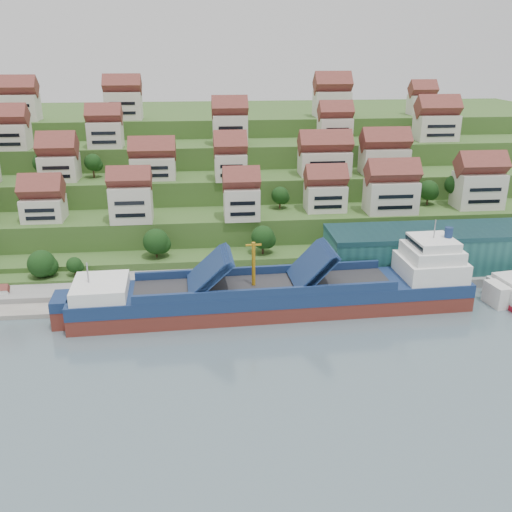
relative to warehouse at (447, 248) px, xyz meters
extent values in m
plane|color=slate|center=(-52.00, -17.00, -7.20)|extent=(300.00, 300.00, 0.00)
cube|color=gray|center=(-32.00, -2.00, -6.10)|extent=(180.00, 14.00, 2.20)
cube|color=#2D4C1E|center=(-52.00, 69.00, -5.20)|extent=(260.00, 128.00, 4.00)
cube|color=#2D4C1E|center=(-52.00, 74.00, -1.70)|extent=(260.00, 118.00, 11.00)
cube|color=#2D4C1E|center=(-52.00, 82.00, 1.80)|extent=(260.00, 102.00, 18.00)
cube|color=#2D4C1E|center=(-52.00, 90.00, 5.30)|extent=(260.00, 86.00, 25.00)
cube|color=#2D4C1E|center=(-52.00, 99.00, 8.30)|extent=(260.00, 68.00, 31.00)
cube|color=beige|center=(-102.28, 22.31, 6.84)|extent=(10.58, 8.57, 6.08)
cube|color=beige|center=(-79.01, 18.47, 8.56)|extent=(10.78, 7.03, 9.51)
cube|color=beige|center=(-50.09, 18.00, 8.03)|extent=(9.31, 7.62, 8.46)
cube|color=beige|center=(-26.19, 23.70, 7.46)|extent=(11.02, 7.73, 7.33)
cube|color=beige|center=(-8.58, 20.05, 8.21)|extent=(13.71, 8.26, 8.82)
cube|color=beige|center=(17.73, 22.44, 8.75)|extent=(13.09, 8.31, 9.89)
cube|color=beige|center=(-100.84, 38.85, 14.39)|extent=(10.47, 8.98, 7.17)
cube|color=beige|center=(-74.20, 37.78, 13.97)|extent=(12.75, 7.90, 6.35)
cube|color=beige|center=(-51.89, 34.50, 14.59)|extent=(9.03, 8.56, 7.59)
cube|color=beige|center=(-23.58, 37.86, 14.33)|extent=(14.95, 8.36, 7.07)
cube|color=beige|center=(-5.35, 37.65, 14.66)|extent=(13.82, 8.18, 7.72)
cube|color=beige|center=(-117.22, 51.49, 21.61)|extent=(11.22, 7.86, 7.61)
cube|color=beige|center=(-89.10, 51.88, 21.69)|extent=(10.25, 7.30, 7.78)
cube|color=beige|center=(-50.80, 53.25, 22.39)|extent=(10.68, 7.79, 9.18)
cube|color=beige|center=(-17.62, 51.38, 21.82)|extent=(10.21, 7.14, 8.04)
cube|color=beige|center=(17.09, 54.66, 21.91)|extent=(13.25, 8.47, 8.23)
cube|color=beige|center=(-118.90, 71.70, 28.01)|extent=(11.80, 8.03, 8.42)
cube|color=beige|center=(-85.25, 71.34, 28.30)|extent=(11.90, 7.51, 9.01)
cube|color=beige|center=(-14.00, 72.40, 28.06)|extent=(12.12, 8.73, 8.52)
cube|color=beige|center=(19.33, 74.56, 27.17)|extent=(8.91, 7.05, 6.73)
ellipsoid|color=#163B13|center=(-45.38, 9.11, 1.33)|extent=(6.03, 6.03, 6.03)
ellipsoid|color=#163B13|center=(-72.51, 9.29, 1.08)|extent=(6.55, 6.55, 6.55)
ellipsoid|color=#163B13|center=(4.62, 26.11, 8.24)|extent=(5.68, 5.68, 5.68)
ellipsoid|color=#163B13|center=(12.17, 26.11, 9.68)|extent=(5.52, 5.52, 5.52)
ellipsoid|color=#163B13|center=(-38.52, 26.66, 7.69)|extent=(4.91, 4.91, 4.91)
ellipsoid|color=#163B13|center=(-7.91, 42.83, 15.82)|extent=(5.43, 5.43, 5.43)
ellipsoid|color=#163B13|center=(-106.15, 42.38, 15.16)|extent=(6.10, 6.10, 6.10)
ellipsoid|color=#163B13|center=(-91.81, 40.97, 15.34)|extent=(4.95, 4.95, 4.95)
ellipsoid|color=#163B13|center=(-17.09, 58.94, 23.04)|extent=(4.92, 4.92, 4.92)
ellipsoid|color=#163B13|center=(-99.02, 2.00, -1.07)|extent=(6.56, 6.56, 6.56)
ellipsoid|color=#163B13|center=(-91.49, 2.00, -1.65)|extent=(3.77, 3.77, 3.77)
cube|color=#205856|center=(0.00, 0.00, 0.00)|extent=(60.00, 15.00, 10.00)
cylinder|color=gray|center=(-34.00, -7.00, -1.00)|extent=(0.16, 0.16, 8.00)
cube|color=maroon|center=(-33.40, -7.00, 2.60)|extent=(1.20, 0.05, 0.80)
cube|color=white|center=(-106.00, -5.50, -5.10)|extent=(2.40, 2.20, 2.20)
cube|color=maroon|center=(-45.86, -16.07, -6.20)|extent=(86.67, 16.24, 5.53)
cube|color=navy|center=(-45.86, -16.07, -2.44)|extent=(86.68, 16.37, 2.88)
cube|color=white|center=(-82.33, -17.33, 0.32)|extent=(11.49, 12.98, 2.88)
cube|color=#262628|center=(-48.07, -16.15, -1.01)|extent=(55.65, 13.18, 0.33)
cube|color=navy|center=(-60.23, -16.57, 2.75)|extent=(8.70, 12.49, 7.65)
cube|color=navy|center=(-38.12, -15.81, 2.75)|extent=(8.29, 12.47, 8.08)
cylinder|color=#BF8516|center=(-50.28, -16.23, 3.86)|extent=(0.80, 0.80, 9.95)
cube|color=white|center=(-10.49, -14.85, 1.09)|extent=(13.70, 13.06, 4.42)
cube|color=white|center=(-10.49, -14.85, 4.63)|extent=(11.44, 11.66, 2.76)
cube|color=white|center=(-10.49, -14.85, 6.96)|extent=(9.19, 10.25, 1.99)
cylinder|color=navy|center=(-7.17, -14.74, 9.06)|extent=(1.83, 1.83, 2.43)
camera|label=1|loc=(-61.36, -128.30, 47.96)|focal=40.00mm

